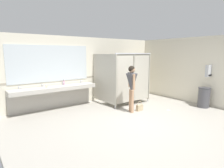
# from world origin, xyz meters

# --- Properties ---
(ground_plane) EXTENTS (7.25, 6.81, 0.10)m
(ground_plane) POSITION_xyz_m (0.00, 0.00, -0.05)
(ground_plane) COLOR #9E998E
(wall_back) EXTENTS (7.25, 0.12, 2.67)m
(wall_back) POSITION_xyz_m (0.00, 3.17, 1.33)
(wall_back) COLOR beige
(wall_back) RESTS_ON ground_plane
(wall_side_right) EXTENTS (0.12, 6.81, 2.67)m
(wall_side_right) POSITION_xyz_m (3.38, 0.00, 1.33)
(wall_side_right) COLOR beige
(wall_side_right) RESTS_ON ground_plane
(wall_back_tile_band) EXTENTS (7.25, 0.01, 0.06)m
(wall_back_tile_band) POSITION_xyz_m (0.00, 3.10, 1.05)
(wall_back_tile_band) COLOR #9E937F
(wall_back_tile_band) RESTS_ON wall_back
(vanity_counter) EXTENTS (3.03, 0.59, 0.97)m
(vanity_counter) POSITION_xyz_m (-1.58, 2.88, 0.63)
(vanity_counter) COLOR #B2ADA3
(vanity_counter) RESTS_ON ground_plane
(mirror_panel) EXTENTS (2.93, 0.02, 1.31)m
(mirror_panel) POSITION_xyz_m (-1.58, 3.09, 1.66)
(mirror_panel) COLOR silver
(mirror_panel) RESTS_ON wall_back
(bathroom_stalls) EXTENTS (1.81, 1.55, 2.03)m
(bathroom_stalls) POSITION_xyz_m (1.10, 2.12, 1.06)
(bathroom_stalls) COLOR #B2AD9E
(bathroom_stalls) RESTS_ON ground_plane
(paper_towel_dispenser_upper) EXTENTS (0.37, 0.13, 0.44)m
(paper_towel_dispenser_upper) POSITION_xyz_m (3.25, -0.27, 1.37)
(paper_towel_dispenser_upper) COLOR #B7BABF
(paper_towel_dispenser_upper) RESTS_ON wall_side_right
(trash_bin) EXTENTS (0.43, 0.43, 0.76)m
(trash_bin) POSITION_xyz_m (3.02, -0.27, 0.38)
(trash_bin) COLOR #47474C
(trash_bin) RESTS_ON ground_plane
(person_standing) EXTENTS (0.53, 0.53, 1.61)m
(person_standing) POSITION_xyz_m (0.43, 0.95, 1.01)
(person_standing) COLOR tan
(person_standing) RESTS_ON ground_plane
(handbag) EXTENTS (0.25, 0.10, 0.36)m
(handbag) POSITION_xyz_m (0.76, 0.87, 0.12)
(handbag) COLOR tan
(handbag) RESTS_ON ground_plane
(soap_dispenser) EXTENTS (0.07, 0.07, 0.19)m
(soap_dispenser) POSITION_xyz_m (-1.16, 2.97, 0.93)
(soap_dispenser) COLOR #D899B2
(soap_dispenser) RESTS_ON vanity_counter
(paper_cup) EXTENTS (0.07, 0.07, 0.09)m
(paper_cup) POSITION_xyz_m (-1.89, 2.71, 0.90)
(paper_cup) COLOR beige
(paper_cup) RESTS_ON vanity_counter
(floor_drain_cover) EXTENTS (0.14, 0.14, 0.01)m
(floor_drain_cover) POSITION_xyz_m (1.63, 0.28, 0.00)
(floor_drain_cover) COLOR #B7BABF
(floor_drain_cover) RESTS_ON ground_plane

